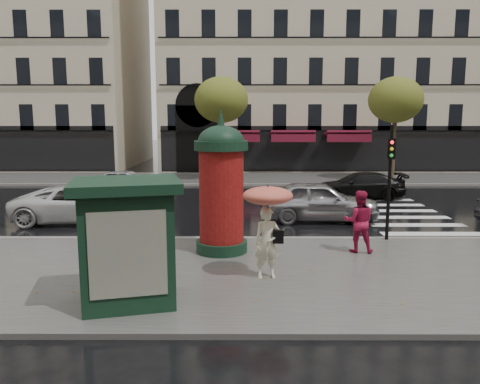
{
  "coord_description": "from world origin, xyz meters",
  "views": [
    {
      "loc": [
        -0.72,
        -12.0,
        3.98
      ],
      "look_at": [
        -0.77,
        1.5,
        1.88
      ],
      "focal_mm": 35.0,
      "sensor_mm": 36.0,
      "label": 1
    }
  ],
  "objects_px": {
    "car_black": "(359,186)",
    "car_far_silver": "(114,181)",
    "newsstand": "(128,240)",
    "woman_red": "(359,221)",
    "car_silver": "(319,201)",
    "morris_column": "(221,184)",
    "car_white": "(82,204)",
    "woman_umbrella": "(268,216)",
    "traffic_light": "(390,171)",
    "man_burgundy": "(115,215)"
  },
  "relations": [
    {
      "from": "car_black",
      "to": "car_far_silver",
      "type": "height_order",
      "value": "car_black"
    },
    {
      "from": "newsstand",
      "to": "woman_red",
      "type": "bearing_deg",
      "value": 33.53
    },
    {
      "from": "car_silver",
      "to": "car_black",
      "type": "height_order",
      "value": "car_silver"
    },
    {
      "from": "car_far_silver",
      "to": "car_silver",
      "type": "bearing_deg",
      "value": 57.93
    },
    {
      "from": "morris_column",
      "to": "car_silver",
      "type": "height_order",
      "value": "morris_column"
    },
    {
      "from": "morris_column",
      "to": "car_black",
      "type": "height_order",
      "value": "morris_column"
    },
    {
      "from": "car_white",
      "to": "car_black",
      "type": "height_order",
      "value": "car_white"
    },
    {
      "from": "woman_umbrella",
      "to": "traffic_light",
      "type": "height_order",
      "value": "traffic_light"
    },
    {
      "from": "man_burgundy",
      "to": "newsstand",
      "type": "xyz_separation_m",
      "value": [
        1.61,
        -4.89,
        0.47
      ]
    },
    {
      "from": "man_burgundy",
      "to": "car_far_silver",
      "type": "distance_m",
      "value": 11.37
    },
    {
      "from": "morris_column",
      "to": "car_white",
      "type": "distance_m",
      "value": 7.42
    },
    {
      "from": "car_far_silver",
      "to": "car_white",
      "type": "bearing_deg",
      "value": 9.06
    },
    {
      "from": "woman_umbrella",
      "to": "woman_red",
      "type": "xyz_separation_m",
      "value": [
        2.8,
        2.28,
        -0.63
      ]
    },
    {
      "from": "car_black",
      "to": "car_white",
      "type": "bearing_deg",
      "value": -64.32
    },
    {
      "from": "woman_umbrella",
      "to": "car_silver",
      "type": "bearing_deg",
      "value": 71.19
    },
    {
      "from": "woman_umbrella",
      "to": "car_silver",
      "type": "height_order",
      "value": "woman_umbrella"
    },
    {
      "from": "woman_red",
      "to": "car_far_silver",
      "type": "xyz_separation_m",
      "value": [
        -10.39,
        12.0,
        -0.39
      ]
    },
    {
      "from": "traffic_light",
      "to": "car_silver",
      "type": "relative_size",
      "value": 0.79
    },
    {
      "from": "morris_column",
      "to": "newsstand",
      "type": "bearing_deg",
      "value": -114.78
    },
    {
      "from": "morris_column",
      "to": "car_silver",
      "type": "bearing_deg",
      "value": 52.67
    },
    {
      "from": "man_burgundy",
      "to": "car_far_silver",
      "type": "bearing_deg",
      "value": -75.46
    },
    {
      "from": "traffic_light",
      "to": "morris_column",
      "type": "bearing_deg",
      "value": -166.03
    },
    {
      "from": "woman_red",
      "to": "car_far_silver",
      "type": "distance_m",
      "value": 15.88
    },
    {
      "from": "traffic_light",
      "to": "car_far_silver",
      "type": "height_order",
      "value": "traffic_light"
    },
    {
      "from": "woman_red",
      "to": "woman_umbrella",
      "type": "bearing_deg",
      "value": 47.49
    },
    {
      "from": "newsstand",
      "to": "man_burgundy",
      "type": "bearing_deg",
      "value": 108.22
    },
    {
      "from": "car_white",
      "to": "car_black",
      "type": "distance_m",
      "value": 13.4
    },
    {
      "from": "woman_umbrella",
      "to": "morris_column",
      "type": "xyz_separation_m",
      "value": [
        -1.22,
        2.33,
        0.45
      ]
    },
    {
      "from": "woman_umbrella",
      "to": "man_burgundy",
      "type": "xyz_separation_m",
      "value": [
        -4.63,
        3.32,
        -0.65
      ]
    },
    {
      "from": "newsstand",
      "to": "car_white",
      "type": "relative_size",
      "value": 0.51
    },
    {
      "from": "newsstand",
      "to": "traffic_light",
      "type": "bearing_deg",
      "value": 36.34
    },
    {
      "from": "newsstand",
      "to": "car_far_silver",
      "type": "relative_size",
      "value": 0.7
    },
    {
      "from": "car_silver",
      "to": "car_far_silver",
      "type": "distance_m",
      "value": 12.33
    },
    {
      "from": "car_white",
      "to": "man_burgundy",
      "type": "bearing_deg",
      "value": -153.64
    },
    {
      "from": "woman_umbrella",
      "to": "car_white",
      "type": "xyz_separation_m",
      "value": [
        -6.89,
        6.91,
        -0.95
      ]
    },
    {
      "from": "traffic_light",
      "to": "car_white",
      "type": "height_order",
      "value": "traffic_light"
    },
    {
      "from": "man_burgundy",
      "to": "car_black",
      "type": "height_order",
      "value": "man_burgundy"
    },
    {
      "from": "newsstand",
      "to": "car_silver",
      "type": "bearing_deg",
      "value": 57.9
    },
    {
      "from": "man_burgundy",
      "to": "morris_column",
      "type": "xyz_separation_m",
      "value": [
        3.41,
        -0.99,
        1.11
      ]
    },
    {
      "from": "man_burgundy",
      "to": "car_black",
      "type": "relative_size",
      "value": 0.39
    },
    {
      "from": "morris_column",
      "to": "car_far_silver",
      "type": "xyz_separation_m",
      "value": [
        -6.38,
        11.95,
        -1.48
      ]
    },
    {
      "from": "traffic_light",
      "to": "car_white",
      "type": "distance_m",
      "value": 11.56
    },
    {
      "from": "woman_red",
      "to": "morris_column",
      "type": "height_order",
      "value": "morris_column"
    },
    {
      "from": "car_white",
      "to": "car_silver",
      "type": "bearing_deg",
      "value": -94.67
    },
    {
      "from": "man_burgundy",
      "to": "morris_column",
      "type": "bearing_deg",
      "value": 163.25
    },
    {
      "from": "car_far_silver",
      "to": "man_burgundy",
      "type": "bearing_deg",
      "value": 18.73
    },
    {
      "from": "car_silver",
      "to": "car_white",
      "type": "relative_size",
      "value": 0.91
    },
    {
      "from": "car_silver",
      "to": "traffic_light",
      "type": "bearing_deg",
      "value": -151.8
    },
    {
      "from": "morris_column",
      "to": "traffic_light",
      "type": "bearing_deg",
      "value": 13.97
    },
    {
      "from": "traffic_light",
      "to": "newsstand",
      "type": "distance_m",
      "value": 8.85
    }
  ]
}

